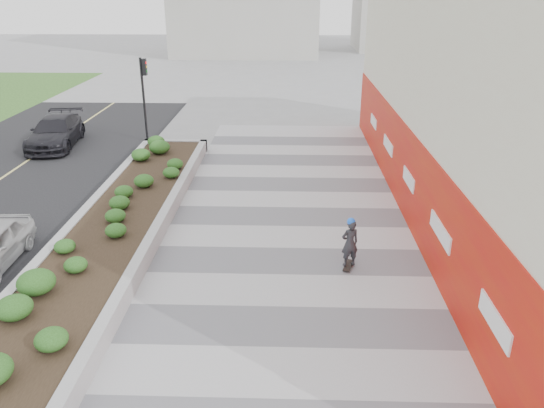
{
  "coord_description": "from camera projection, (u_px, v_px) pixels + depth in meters",
  "views": [
    {
      "loc": [
        -0.06,
        -8.66,
        7.47
      ],
      "look_at": [
        -0.55,
        6.67,
        1.1
      ],
      "focal_mm": 35.0,
      "sensor_mm": 36.0,
      "label": 1
    }
  ],
  "objects": [
    {
      "name": "skateboarder",
      "position": [
        350.0,
        243.0,
        14.81
      ],
      "size": [
        0.59,
        0.75,
        1.55
      ],
      "rotation": [
        0.0,
        0.0,
        -0.3
      ],
      "color": "beige",
      "rests_on": "ground"
    },
    {
      "name": "traffic_signal_near",
      "position": [
        144.0,
        87.0,
        26.16
      ],
      "size": [
        0.33,
        0.28,
        4.2
      ],
      "color": "black",
      "rests_on": "ground"
    },
    {
      "name": "building",
      "position": [
        503.0,
        99.0,
        17.41
      ],
      "size": [
        6.04,
        24.08,
        8.0
      ],
      "color": "beige",
      "rests_on": "ground"
    },
    {
      "name": "car_dark",
      "position": [
        55.0,
        132.0,
        26.2
      ],
      "size": [
        2.65,
        5.18,
        1.44
      ],
      "primitive_type": "imported",
      "rotation": [
        0.0,
        0.0,
        0.13
      ],
      "color": "black",
      "rests_on": "ground"
    },
    {
      "name": "manhole_cover",
      "position": [
        308.0,
        299.0,
        13.61
      ],
      "size": [
        0.44,
        0.44,
        0.01
      ],
      "primitive_type": "cylinder",
      "color": "#595654",
      "rests_on": "ground"
    },
    {
      "name": "ground",
      "position": [
        289.0,
        378.0,
        10.85
      ],
      "size": [
        160.0,
        160.0,
        0.0
      ],
      "primitive_type": "plane",
      "color": "gray",
      "rests_on": "ground"
    },
    {
      "name": "planter",
      "position": [
        121.0,
        217.0,
        17.32
      ],
      "size": [
        3.0,
        18.0,
        0.9
      ],
      "color": "#9E9EA0",
      "rests_on": "ground"
    },
    {
      "name": "walkway",
      "position": [
        289.0,
        298.0,
        13.62
      ],
      "size": [
        8.0,
        36.0,
        0.01
      ],
      "primitive_type": "cube",
      "color": "#A8A8AD",
      "rests_on": "ground"
    }
  ]
}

